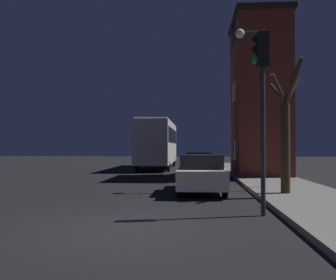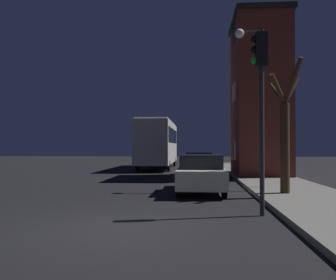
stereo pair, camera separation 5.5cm
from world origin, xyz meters
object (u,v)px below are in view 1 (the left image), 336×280
traffic_light (262,85)px  car_mid_lane (199,163)px  car_near_lane (201,173)px  streetlamp (256,83)px  bare_tree (286,133)px  bus (158,141)px

traffic_light → car_mid_lane: (-1.49, 14.17, -2.61)m
traffic_light → car_near_lane: bearing=106.8°
traffic_light → car_mid_lane: 14.49m
streetlamp → bare_tree: (0.71, -1.98, -2.11)m
streetlamp → traffic_light: 5.68m
bus → car_near_lane: bus is taller
bus → bare_tree: bearing=-70.0°
bare_tree → car_mid_lane: bearing=105.4°
streetlamp → bus: size_ratio=0.58×
traffic_light → car_mid_lane: traffic_light is taller
streetlamp → car_near_lane: streetlamp is taller
bare_tree → car_mid_lane: 11.11m
car_near_lane → car_mid_lane: car_near_lane is taller
bare_tree → bus: size_ratio=0.42×
traffic_light → bare_tree: bare_tree is taller
bus → streetlamp: bearing=-70.0°
bus → car_mid_lane: size_ratio=2.78×
traffic_light → bare_tree: 4.01m
car_near_lane → traffic_light: bearing=-73.2°
car_near_lane → streetlamp: bearing=17.6°
bare_tree → car_mid_lane: (-2.93, 10.61, -1.48)m
bare_tree → car_mid_lane: size_ratio=1.16×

